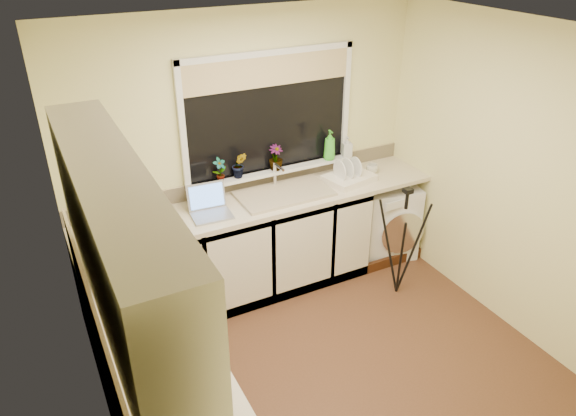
{
  "coord_description": "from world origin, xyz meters",
  "views": [
    {
      "loc": [
        -1.7,
        -2.55,
        3.01
      ],
      "look_at": [
        -0.1,
        0.55,
        1.15
      ],
      "focal_mm": 33.49,
      "sensor_mm": 36.0,
      "label": 1
    }
  ],
  "objects": [
    {
      "name": "ceiling",
      "position": [
        0.0,
        0.0,
        2.45
      ],
      "size": [
        3.2,
        3.2,
        0.0
      ],
      "primitive_type": "plane",
      "rotation": [
        3.14,
        0.0,
        0.0
      ],
      "color": "white",
      "rests_on": "ground"
    },
    {
      "name": "soap_bottle_clear",
      "position": [
        0.97,
        1.4,
        1.15
      ],
      "size": [
        0.11,
        0.11,
        0.19
      ],
      "primitive_type": "imported",
      "rotation": [
        0.0,
        0.0,
        -0.27
      ],
      "color": "#999999",
      "rests_on": "windowsill"
    },
    {
      "name": "splashback_left",
      "position": [
        -1.59,
        -0.3,
        1.12
      ],
      "size": [
        0.02,
        2.4,
        0.45
      ],
      "primitive_type": "cube",
      "color": "beige",
      "rests_on": "wall_left"
    },
    {
      "name": "tripod",
      "position": [
        1.03,
        0.56,
        0.53
      ],
      "size": [
        0.58,
        0.58,
        1.06
      ],
      "primitive_type": null,
      "rotation": [
        0.0,
        0.0,
        -0.14
      ],
      "color": "black",
      "rests_on": "floor"
    },
    {
      "name": "cup_back",
      "position": [
        1.15,
        1.23,
        0.95
      ],
      "size": [
        0.15,
        0.15,
        0.09
      ],
      "primitive_type": "imported",
      "rotation": [
        0.0,
        0.0,
        0.33
      ],
      "color": "silver",
      "rests_on": "worktop_back"
    },
    {
      "name": "windowsill",
      "position": [
        0.2,
        1.43,
        1.04
      ],
      "size": [
        1.6,
        0.14,
        0.03
      ],
      "primitive_type": "cube",
      "color": "white",
      "rests_on": "wall_back"
    },
    {
      "name": "steel_jar",
      "position": [
        -1.34,
        -0.59,
        0.96
      ],
      "size": [
        0.09,
        0.09,
        0.12
      ],
      "primitive_type": "cylinder",
      "color": "silver",
      "rests_on": "worktop_left"
    },
    {
      "name": "plant_c",
      "position": [
        0.23,
        1.42,
        1.16
      ],
      "size": [
        0.14,
        0.14,
        0.23
      ],
      "primitive_type": "imported",
      "rotation": [
        0.0,
        0.0,
        0.08
      ],
      "color": "#999999",
      "rests_on": "windowsill"
    },
    {
      "name": "splashback_back",
      "position": [
        0.0,
        1.49,
        0.97
      ],
      "size": [
        3.2,
        0.02,
        0.14
      ],
      "primitive_type": "cube",
      "color": "beige",
      "rests_on": "wall_back"
    },
    {
      "name": "laptop",
      "position": [
        -0.49,
        1.18,
        0.96
      ],
      "size": [
        0.34,
        0.31,
        0.24
      ],
      "rotation": [
        0.0,
        0.0,
        -0.07
      ],
      "color": "#929299",
      "rests_on": "worktop_back"
    },
    {
      "name": "wall_back",
      "position": [
        0.0,
        1.5,
        1.23
      ],
      "size": [
        3.2,
        0.0,
        3.2
      ],
      "primitive_type": "plane",
      "rotation": [
        1.57,
        0.0,
        0.0
      ],
      "color": "beige",
      "rests_on": "ground"
    },
    {
      "name": "floor",
      "position": [
        0.0,
        0.0,
        0.0
      ],
      "size": [
        3.2,
        3.2,
        0.0
      ],
      "primitive_type": "plane",
      "color": "brown",
      "rests_on": "ground"
    },
    {
      "name": "washing_machine",
      "position": [
        1.33,
        1.18,
        0.38
      ],
      "size": [
        0.63,
        0.61,
        0.75
      ],
      "primitive_type": "cube",
      "rotation": [
        0.0,
        0.0,
        -0.21
      ],
      "color": "white",
      "rests_on": "floor"
    },
    {
      "name": "base_cabinet_back",
      "position": [
        -0.33,
        1.2,
        0.43
      ],
      "size": [
        2.55,
        0.6,
        0.86
      ],
      "primitive_type": "cube",
      "color": "silver",
      "rests_on": "floor"
    },
    {
      "name": "upper_cabinet",
      "position": [
        -1.44,
        -0.45,
        1.8
      ],
      "size": [
        0.28,
        1.9,
        0.7
      ],
      "primitive_type": "cube",
      "color": "silver",
      "rests_on": "wall_left"
    },
    {
      "name": "worktop_back",
      "position": [
        0.0,
        1.2,
        0.88
      ],
      "size": [
        3.2,
        0.6,
        0.04
      ],
      "primitive_type": "cube",
      "color": "beige",
      "rests_on": "base_cabinet_back"
    },
    {
      "name": "window_blind",
      "position": [
        0.2,
        1.46,
        1.92
      ],
      "size": [
        1.5,
        0.02,
        0.25
      ],
      "primitive_type": "cube",
      "color": "tan",
      "rests_on": "wall_back"
    },
    {
      "name": "plant_b",
      "position": [
        -0.12,
        1.41,
        1.17
      ],
      "size": [
        0.16,
        0.14,
        0.23
      ],
      "primitive_type": "imported",
      "rotation": [
        0.0,
        0.0,
        -0.34
      ],
      "color": "#999999",
      "rests_on": "windowsill"
    },
    {
      "name": "dish_rack",
      "position": [
        0.86,
        1.17,
        0.93
      ],
      "size": [
        0.48,
        0.4,
        0.06
      ],
      "primitive_type": "cube",
      "rotation": [
        0.0,
        0.0,
        0.2
      ],
      "color": "white",
      "rests_on": "worktop_back"
    },
    {
      "name": "soap_bottle_green",
      "position": [
        0.78,
        1.4,
        1.19
      ],
      "size": [
        0.12,
        0.12,
        0.28
      ],
      "primitive_type": "imported",
      "rotation": [
        0.0,
        0.0,
        -0.13
      ],
      "color": "green",
      "rests_on": "windowsill"
    },
    {
      "name": "faucet",
      "position": [
        0.2,
        1.38,
        1.02
      ],
      "size": [
        0.03,
        0.03,
        0.24
      ],
      "primitive_type": "cylinder",
      "color": "silver",
      "rests_on": "worktop_back"
    },
    {
      "name": "kettle",
      "position": [
        -1.24,
        0.12,
        0.99
      ],
      "size": [
        0.14,
        0.14,
        0.19
      ],
      "primitive_type": "cylinder",
      "color": "white",
      "rests_on": "worktop_left"
    },
    {
      "name": "worktop_left",
      "position": [
        -1.3,
        -0.3,
        0.88
      ],
      "size": [
        0.6,
        2.4,
        0.04
      ],
      "primitive_type": "cube",
      "color": "beige",
      "rests_on": "base_cabinet_left"
    },
    {
      "name": "wall_left",
      "position": [
        -1.6,
        0.0,
        1.23
      ],
      "size": [
        0.0,
        3.0,
        3.0
      ],
      "primitive_type": "plane",
      "rotation": [
        1.57,
        0.0,
        1.57
      ],
      "color": "beige",
      "rests_on": "ground"
    },
    {
      "name": "microwave",
      "position": [
        -1.27,
        0.77,
        1.06
      ],
      "size": [
        0.41,
        0.58,
        0.31
      ],
      "primitive_type": "imported",
      "rotation": [
        0.0,
        0.0,
        1.62
      ],
      "color": "silver",
      "rests_on": "worktop_left"
    },
    {
      "name": "wall_right",
      "position": [
        1.6,
        0.0,
        1.23
      ],
      "size": [
        0.0,
        3.0,
        3.0
      ],
      "primitive_type": "plane",
      "rotation": [
        1.57,
        0.0,
        -1.57
      ],
      "color": "beige",
      "rests_on": "ground"
    },
    {
      "name": "window_glass",
      "position": [
        0.2,
        1.49,
        1.55
      ],
      "size": [
        1.5,
        0.02,
        1.0
      ],
      "primitive_type": "cube",
      "color": "black",
      "rests_on": "wall_back"
    },
    {
      "name": "plant_a",
      "position": [
        -0.31,
        1.4,
        1.16
      ],
      "size": [
        0.13,
        0.1,
        0.22
      ],
      "primitive_type": "imported",
      "rotation": [
        0.0,
        0.0,
        0.22
      ],
      "color": "#999999",
      "rests_on": "windowsill"
    },
    {
      "name": "sink",
      "position": [
        0.2,
        1.2,
        0.91
      ],
      "size": [
        0.82,
        0.46,
        0.03
      ],
      "primitive_type": "cube",
      "color": "tan",
      "rests_on": "worktop_back"
    },
    {
      "name": "wall_front",
      "position": [
        0.0,
        -1.5,
        1.23
      ],
      "size": [
        3.2,
        0.0,
        3.2
      ],
      "primitive_type": "plane",
      "rotation": [
        -1.57,
        0.0,
        0.0
      ],
      "color": "beige",
      "rests_on": "ground"
    }
  ]
}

